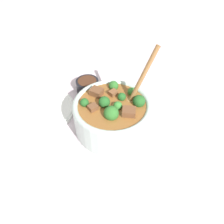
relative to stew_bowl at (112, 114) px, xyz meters
The scene contains 4 objects.
ground_plane 0.06m from the stew_bowl, 76.90° to the left, with size 4.00×4.00×0.00m, color silver.
stew_bowl is the anchor object (origin of this frame).
condiment_bowl 0.20m from the stew_bowl, ahead, with size 0.08×0.08×0.04m.
empty_plate 0.25m from the stew_bowl, 47.31° to the left, with size 0.21×0.21×0.02m.
Camera 1 is at (-0.40, 0.20, 0.51)m, focal length 35.00 mm.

